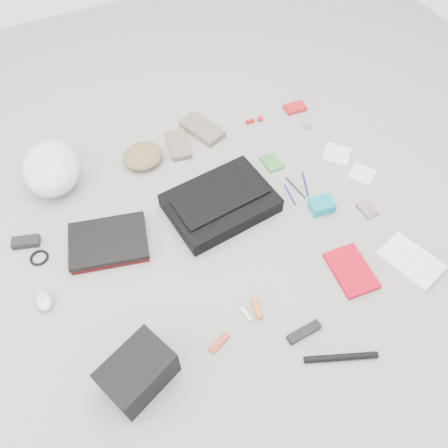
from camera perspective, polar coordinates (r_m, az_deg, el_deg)
name	(u,v)px	position (r m, az deg, el deg)	size (l,w,h in m)	color
ground_plane	(224,231)	(1.85, 0.00, -0.90)	(4.00, 4.00, 0.00)	gray
messenger_bag	(221,203)	(1.89, -0.46, 2.75)	(0.44, 0.32, 0.07)	black
bag_flap	(220,197)	(1.86, -0.46, 3.55)	(0.39, 0.18, 0.01)	black
laptop_sleeve	(109,243)	(1.86, -14.77, -2.47)	(0.31, 0.23, 0.02)	#40090A
laptop	(108,241)	(1.85, -14.91, -2.11)	(0.32, 0.23, 0.02)	black
bike_helmet	(51,168)	(2.09, -21.63, 6.77)	(0.25, 0.31, 0.19)	white
beanie	(143,156)	(2.12, -10.54, 8.72)	(0.19, 0.18, 0.07)	brown
mitten_left	(179,145)	(2.17, -5.95, 10.22)	(0.09, 0.19, 0.03)	#726151
mitten_right	(202,129)	(2.24, -2.90, 12.29)	(0.11, 0.23, 0.03)	#6F6355
power_brick	(26,242)	(1.98, -24.45, -2.15)	(0.11, 0.05, 0.03)	black
cable_coil	(39,258)	(1.92, -23.00, -4.07)	(0.08, 0.08, 0.01)	black
mouse	(44,300)	(1.80, -22.46, -9.19)	(0.06, 0.10, 0.04)	#BABAC1
camera_bag	(138,372)	(1.54, -11.17, -18.47)	(0.23, 0.16, 0.15)	black
multitool	(219,343)	(1.62, -0.63, -15.26)	(0.09, 0.02, 0.01)	#AE2F1A
toiletry_tube_white	(247,314)	(1.66, 2.97, -11.70)	(0.02, 0.02, 0.06)	silver
toiletry_tube_orange	(257,309)	(1.67, 4.32, -10.95)	(0.02, 0.02, 0.08)	orange
u_lock	(304,332)	(1.65, 10.41, -13.71)	(0.13, 0.03, 0.03)	black
bike_pump	(341,357)	(1.65, 15.02, -16.48)	(0.02, 0.02, 0.26)	black
book_red	(351,271)	(1.81, 16.28, -5.86)	(0.14, 0.21, 0.02)	red
book_white	(411,261)	(1.91, 23.19, -4.46)	(0.15, 0.23, 0.02)	silver
notepad	(272,162)	(2.10, 6.28, 8.00)	(0.08, 0.11, 0.01)	#327732
pen_blue	(290,195)	(1.98, 8.62, 3.81)	(0.01, 0.01, 0.12)	#1115A4
pen_black	(296,188)	(2.01, 9.33, 4.72)	(0.01, 0.01, 0.14)	black
pen_navy	(305,183)	(2.04, 10.56, 5.22)	(0.01, 0.01, 0.14)	navy
accordion_wallet	(322,205)	(1.95, 12.63, 2.39)	(0.10, 0.08, 0.05)	#088FA5
card_deck	(367,209)	(2.01, 18.18, 1.85)	(0.06, 0.09, 0.02)	gray
napkin_top	(337,154)	(2.20, 14.52, 8.85)	(0.12, 0.12, 0.01)	silver
napkin_bottom	(362,174)	(2.14, 17.61, 6.26)	(0.11, 0.11, 0.01)	silver
lollipop_a	(248,122)	(2.29, 3.12, 13.17)	(0.02, 0.02, 0.02)	#B40410
lollipop_b	(252,120)	(2.30, 3.72, 13.36)	(0.02, 0.02, 0.02)	#AE1600
lollipop_c	(260,118)	(2.31, 4.77, 13.59)	(0.03, 0.03, 0.03)	#A7131C
altoids_tin	(295,108)	(2.40, 9.25, 14.76)	(0.11, 0.07, 0.02)	red
stamp_sheet	(308,126)	(2.32, 10.87, 12.47)	(0.04, 0.05, 0.00)	gray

